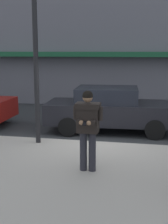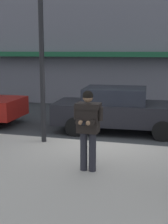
{
  "view_description": "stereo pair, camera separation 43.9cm",
  "coord_description": "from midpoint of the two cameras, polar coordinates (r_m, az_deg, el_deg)",
  "views": [
    {
      "loc": [
        1.37,
        -8.98,
        2.78
      ],
      "look_at": [
        0.08,
        -2.59,
        1.49
      ],
      "focal_mm": 50.0,
      "sensor_mm": 36.0,
      "label": 1
    },
    {
      "loc": [
        1.8,
        -8.87,
        2.78
      ],
      "look_at": [
        0.08,
        -2.59,
        1.49
      ],
      "focal_mm": 50.0,
      "sensor_mm": 36.0,
      "label": 2
    }
  ],
  "objects": [
    {
      "name": "parked_sedan_mid",
      "position": [
        10.79,
        3.79,
        0.55
      ],
      "size": [
        4.61,
        2.14,
        1.54
      ],
      "color": "black",
      "rests_on": "ground"
    },
    {
      "name": "curb_paint_line",
      "position": [
        9.41,
        7.41,
        -6.06
      ],
      "size": [
        28.0,
        0.12,
        0.01
      ],
      "primitive_type": "cube",
      "color": "silver",
      "rests_on": "ground"
    },
    {
      "name": "man_texting_on_phone",
      "position": [
        6.76,
        -1.16,
        -1.87
      ],
      "size": [
        0.65,
        0.58,
        1.81
      ],
      "color": "#23232B",
      "rests_on": "sidewalk"
    },
    {
      "name": "ground_plane",
      "position": [
        9.48,
        1.32,
        -5.86
      ],
      "size": [
        80.0,
        80.0,
        0.0
      ],
      "primitive_type": "plane",
      "color": "#2B2D30"
    },
    {
      "name": "street_lamp_post",
      "position": [
        8.9,
        -10.36,
        13.34
      ],
      "size": [
        0.36,
        0.36,
        4.88
      ],
      "color": "black",
      "rests_on": "sidewalk"
    },
    {
      "name": "sidewalk",
      "position": [
        6.68,
        5.57,
        -12.79
      ],
      "size": [
        32.0,
        5.3,
        0.14
      ],
      "primitive_type": "cube",
      "color": "#A8A399",
      "rests_on": "ground"
    }
  ]
}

